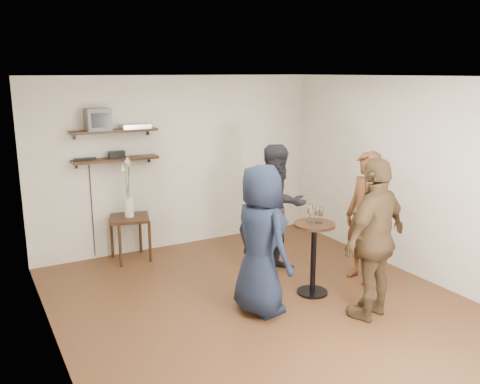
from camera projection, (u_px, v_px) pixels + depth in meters
name	position (u px, v px, depth m)	size (l,w,h in m)	color
room	(265.00, 197.00, 5.60)	(4.58, 5.08, 2.68)	#4D2B18
shelf_upper	(114.00, 131.00, 7.03)	(1.20, 0.25, 0.04)	black
shelf_lower	(116.00, 159.00, 7.12)	(1.20, 0.25, 0.04)	black
crt_monitor	(98.00, 119.00, 6.89)	(0.32, 0.30, 0.30)	#59595B
dvd_deck	(135.00, 126.00, 7.16)	(0.40, 0.24, 0.06)	silver
radio	(117.00, 154.00, 7.12)	(0.22, 0.10, 0.10)	black
power_strip	(85.00, 159.00, 6.96)	(0.30, 0.05, 0.03)	black
side_table	(130.00, 224.00, 7.23)	(0.66, 0.66, 0.64)	black
vase_lilies	(128.00, 197.00, 7.14)	(0.19, 0.19, 0.89)	white
drinks_table	(314.00, 249.00, 6.10)	(0.49, 0.49, 0.90)	black
wine_glass_fl	(312.00, 215.00, 5.92)	(0.06, 0.06, 0.19)	silver
wine_glass_fr	(321.00, 213.00, 6.01)	(0.06, 0.06, 0.19)	silver
wine_glass_bl	(310.00, 210.00, 6.06)	(0.07, 0.07, 0.21)	silver
wine_glass_br	(318.00, 211.00, 6.01)	(0.07, 0.07, 0.21)	silver
person_plaid	(365.00, 217.00, 6.44)	(0.62, 0.41, 1.69)	#A51222
person_dark	(278.00, 209.00, 6.74)	(0.84, 0.66, 1.73)	black
person_navy	(261.00, 240.00, 5.57)	(0.83, 0.54, 1.69)	black
person_brown	(375.00, 239.00, 5.46)	(1.05, 0.44, 1.79)	#4A351F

